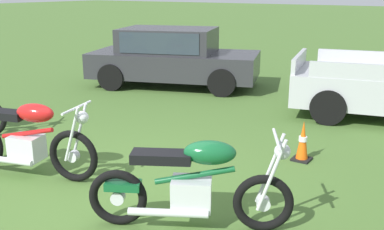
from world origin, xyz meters
The scene contains 5 objects.
ground_plane centered at (0.00, 0.00, 0.00)m, with size 120.00×120.00×0.00m, color #476B2D.
motorcycle_red centered at (-1.21, -0.24, 0.49)m, with size 2.03×0.89×1.02m.
motorcycle_green centered at (1.32, -0.19, 0.48)m, with size 1.88×1.23×1.02m.
car_charcoal centered at (-2.88, 5.28, 0.80)m, with size 4.42×3.03×1.43m.
traffic_cone centered at (1.61, 2.24, 0.27)m, with size 0.25×0.25×0.59m.
Camera 1 is at (3.58, -3.62, 2.39)m, focal length 41.80 mm.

